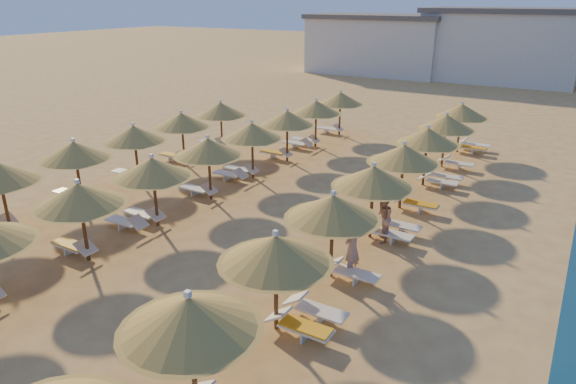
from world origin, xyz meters
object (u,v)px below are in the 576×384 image
Objects in this scene: beachgoer_b at (382,219)px; parasol_row_west at (152,169)px; parasol_row_east at (333,208)px; beachgoer_a at (352,247)px.

parasol_row_west is at bearing -92.51° from beachgoer_b.
parasol_row_east and parasol_row_west have the same top height.
beachgoer_b is at bearing -170.38° from beachgoer_a.
parasol_row_east is 7.47m from parasol_row_west.
beachgoer_b is 0.93× the size of beachgoer_a.
parasol_row_east reaches higher than beachgoer_a.
parasol_row_west is 8.67m from beachgoer_b.
beachgoer_a is (0.53, 0.38, -1.35)m from parasol_row_east.
parasol_row_west is 20.04× the size of beachgoer_b.
parasol_row_east is 20.04× the size of beachgoer_b.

